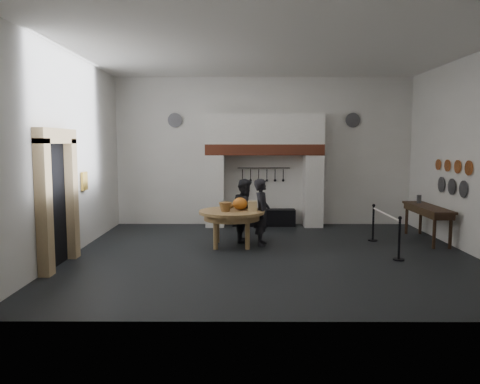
{
  "coord_description": "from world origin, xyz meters",
  "views": [
    {
      "loc": [
        -0.66,
        -10.37,
        2.51
      ],
      "look_at": [
        -0.71,
        0.69,
        1.35
      ],
      "focal_mm": 35.0,
      "sensor_mm": 36.0,
      "label": 1
    }
  ],
  "objects_px": {
    "work_table": "(232,212)",
    "side_table": "(428,207)",
    "visitor_near": "(262,212)",
    "iron_range": "(264,217)",
    "barrier_post_near": "(399,240)",
    "visitor_far": "(245,210)",
    "barrier_post_far": "(373,224)"
  },
  "relations": [
    {
      "from": "barrier_post_far",
      "to": "visitor_near",
      "type": "bearing_deg",
      "value": -170.2
    },
    {
      "from": "iron_range",
      "to": "barrier_post_near",
      "type": "relative_size",
      "value": 2.11
    },
    {
      "from": "visitor_near",
      "to": "iron_range",
      "type": "bearing_deg",
      "value": 3.36
    },
    {
      "from": "work_table",
      "to": "visitor_near",
      "type": "relative_size",
      "value": 0.97
    },
    {
      "from": "visitor_far",
      "to": "side_table",
      "type": "bearing_deg",
      "value": -89.67
    },
    {
      "from": "barrier_post_far",
      "to": "work_table",
      "type": "bearing_deg",
      "value": -170.39
    },
    {
      "from": "visitor_far",
      "to": "iron_range",
      "type": "bearing_deg",
      "value": -15.11
    },
    {
      "from": "work_table",
      "to": "side_table",
      "type": "distance_m",
      "value": 5.05
    },
    {
      "from": "visitor_near",
      "to": "visitor_far",
      "type": "height_order",
      "value": "visitor_near"
    },
    {
      "from": "iron_range",
      "to": "barrier_post_far",
      "type": "xyz_separation_m",
      "value": [
        2.71,
        -2.22,
        0.2
      ]
    },
    {
      "from": "visitor_near",
      "to": "side_table",
      "type": "height_order",
      "value": "visitor_near"
    },
    {
      "from": "work_table",
      "to": "visitor_far",
      "type": "bearing_deg",
      "value": 56.9
    },
    {
      "from": "visitor_near",
      "to": "barrier_post_near",
      "type": "relative_size",
      "value": 1.82
    },
    {
      "from": "work_table",
      "to": "barrier_post_near",
      "type": "relative_size",
      "value": 1.78
    },
    {
      "from": "iron_range",
      "to": "work_table",
      "type": "bearing_deg",
      "value": -107.83
    },
    {
      "from": "visitor_near",
      "to": "side_table",
      "type": "bearing_deg",
      "value": -75.98
    },
    {
      "from": "side_table",
      "to": "barrier_post_near",
      "type": "distance_m",
      "value": 2.49
    },
    {
      "from": "iron_range",
      "to": "visitor_near",
      "type": "distance_m",
      "value": 2.78
    },
    {
      "from": "visitor_near",
      "to": "side_table",
      "type": "relative_size",
      "value": 0.75
    },
    {
      "from": "work_table",
      "to": "barrier_post_near",
      "type": "bearing_deg",
      "value": -20.94
    },
    {
      "from": "visitor_far",
      "to": "side_table",
      "type": "distance_m",
      "value": 4.68
    },
    {
      "from": "barrier_post_near",
      "to": "side_table",
      "type": "bearing_deg",
      "value": 55.55
    },
    {
      "from": "work_table",
      "to": "visitor_near",
      "type": "bearing_deg",
      "value": 8.87
    },
    {
      "from": "work_table",
      "to": "visitor_near",
      "type": "height_order",
      "value": "visitor_near"
    },
    {
      "from": "iron_range",
      "to": "side_table",
      "type": "distance_m",
      "value": 4.69
    },
    {
      "from": "work_table",
      "to": "barrier_post_far",
      "type": "height_order",
      "value": "barrier_post_far"
    },
    {
      "from": "iron_range",
      "to": "visitor_near",
      "type": "height_order",
      "value": "visitor_near"
    },
    {
      "from": "iron_range",
      "to": "visitor_far",
      "type": "xyz_separation_m",
      "value": [
        -0.58,
        -2.32,
        0.56
      ]
    },
    {
      "from": "work_table",
      "to": "visitor_far",
      "type": "relative_size",
      "value": 0.99
    },
    {
      "from": "visitor_far",
      "to": "side_table",
      "type": "relative_size",
      "value": 0.73
    },
    {
      "from": "iron_range",
      "to": "barrier_post_near",
      "type": "height_order",
      "value": "barrier_post_near"
    },
    {
      "from": "work_table",
      "to": "iron_range",
      "type": "bearing_deg",
      "value": 72.17
    }
  ]
}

